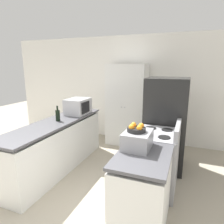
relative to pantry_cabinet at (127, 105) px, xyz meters
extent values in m
cube|color=white|center=(0.08, 0.34, 0.34)|extent=(7.00, 0.06, 2.60)
cube|color=silver|center=(-0.80, -1.71, -0.54)|extent=(0.58, 2.36, 0.84)
cube|color=#4C4C51|center=(-0.80, -1.71, -0.07)|extent=(0.60, 2.40, 0.04)
cube|color=silver|center=(0.96, -2.48, -0.54)|extent=(0.58, 0.85, 0.84)
cube|color=#4C4C51|center=(0.96, -2.48, -0.07)|extent=(0.60, 0.86, 0.04)
cube|color=white|center=(0.00, 0.00, 0.00)|extent=(0.91, 0.58, 1.93)
sphere|color=#B2B2B7|center=(-0.04, -0.30, 0.00)|extent=(0.03, 0.03, 0.03)
sphere|color=#B2B2B7|center=(0.04, -0.30, 0.00)|extent=(0.03, 0.03, 0.03)
cube|color=#9E9EA3|center=(0.98, -1.65, -0.51)|extent=(0.64, 0.74, 0.91)
cube|color=black|center=(0.65, -1.65, -0.62)|extent=(0.02, 0.65, 0.50)
cube|color=#9E9EA3|center=(1.27, -1.65, 0.03)|extent=(0.06, 0.70, 0.16)
cylinder|color=black|center=(0.85, -1.83, -0.04)|extent=(0.17, 0.17, 0.01)
cylinder|color=black|center=(0.85, -1.48, -0.04)|extent=(0.17, 0.17, 0.01)
cylinder|color=black|center=(1.11, -1.83, -0.04)|extent=(0.17, 0.17, 0.01)
cylinder|color=black|center=(1.11, -1.48, -0.04)|extent=(0.17, 0.17, 0.01)
cube|color=black|center=(1.02, -0.88, -0.12)|extent=(0.72, 0.74, 1.68)
cylinder|color=gray|center=(0.64, -1.08, -0.04)|extent=(0.02, 0.02, 0.92)
cube|color=#B2B2B7|center=(-0.73, -1.04, 0.11)|extent=(0.39, 0.51, 0.31)
cube|color=black|center=(-0.53, -1.08, 0.11)|extent=(0.01, 0.31, 0.23)
cylinder|color=black|center=(-0.78, -1.65, 0.05)|extent=(0.08, 0.08, 0.20)
cylinder|color=black|center=(-0.78, -1.65, 0.19)|extent=(0.03, 0.03, 0.08)
cube|color=#939399|center=(0.85, -2.30, 0.05)|extent=(0.31, 0.41, 0.21)
cube|color=black|center=(0.69, -2.30, 0.05)|extent=(0.01, 0.29, 0.12)
cylinder|color=black|center=(0.83, -2.31, 0.18)|extent=(0.22, 0.22, 0.05)
sphere|color=orange|center=(0.88, -2.27, 0.22)|extent=(0.07, 0.07, 0.07)
sphere|color=orange|center=(0.79, -2.27, 0.22)|extent=(0.07, 0.07, 0.07)
sphere|color=orange|center=(0.79, -2.36, 0.22)|extent=(0.07, 0.07, 0.07)
sphere|color=orange|center=(0.88, -2.36, 0.22)|extent=(0.07, 0.07, 0.07)
camera|label=1|loc=(1.39, -4.52, 0.92)|focal=32.00mm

